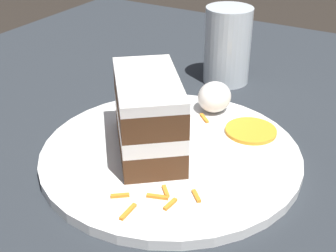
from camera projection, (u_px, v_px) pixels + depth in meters
ground_plane at (179, 176)px, 0.56m from camera, size 6.00×6.00×0.00m
dining_table at (179, 164)px, 0.55m from camera, size 1.05×1.01×0.04m
plate at (168, 153)px, 0.52m from camera, size 0.29×0.29×0.01m
cake_slice at (148, 115)px, 0.50m from camera, size 0.14×0.13×0.09m
cream_dollop at (212, 96)px, 0.60m from camera, size 0.05×0.04×0.04m
orange_garnish at (251, 131)px, 0.55m from camera, size 0.06×0.06×0.00m
carrot_shreds_scatter at (165, 183)px, 0.46m from camera, size 0.22×0.08×0.00m
drinking_glass at (227, 50)px, 0.69m from camera, size 0.07×0.07×0.11m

